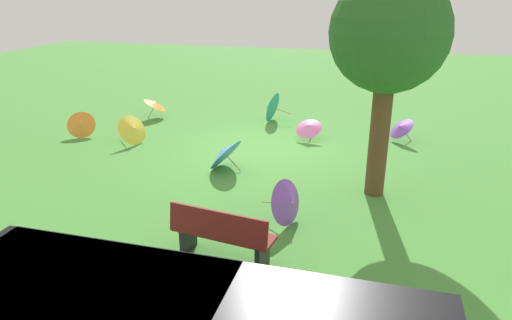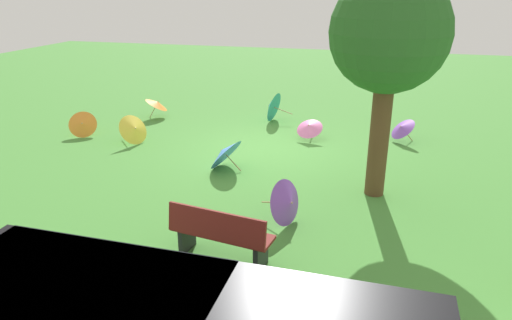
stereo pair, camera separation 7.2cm
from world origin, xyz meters
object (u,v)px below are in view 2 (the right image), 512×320
parasol_pink_0 (309,127)px  parasol_orange_1 (157,103)px  park_bench (220,234)px  parasol_purple_0 (288,203)px  parasol_blue_1 (224,152)px  parasol_yellow_0 (134,129)px  parasol_orange_3 (82,124)px  parasol_purple_1 (402,128)px  parasol_teal_0 (271,106)px  shade_tree (389,36)px

parasol_pink_0 → parasol_orange_1: 5.14m
park_bench → parasol_purple_0: park_bench is taller
park_bench → parasol_blue_1: park_bench is taller
park_bench → parasol_pink_0: park_bench is taller
parasol_purple_0 → parasol_orange_1: 7.99m
parasol_yellow_0 → parasol_orange_3: 1.71m
parasol_pink_0 → parasol_blue_1: (1.56, 2.61, 0.03)m
parasol_purple_1 → parasol_teal_0: bearing=-16.1°
parasol_pink_0 → parasol_purple_1: parasol_purple_1 is taller
parasol_orange_3 → parasol_pink_0: bearing=-168.5°
parasol_purple_1 → park_bench: bearing=67.1°
parasol_pink_0 → parasol_purple_1: 2.47m
shade_tree → parasol_purple_1: bearing=-99.7°
parasol_blue_1 → parasol_orange_3: (4.61, -1.35, -0.05)m
shade_tree → parasol_orange_3: shade_tree is taller
parasol_teal_0 → parasol_orange_3: (4.75, 2.86, -0.11)m
parasol_yellow_0 → parasol_purple_1: (-6.89, -1.92, 0.01)m
parasol_purple_0 → parasol_purple_1: parasol_purple_0 is taller
parasol_orange_1 → parasol_teal_0: (-3.61, -0.52, 0.01)m
park_bench → parasol_orange_3: 7.61m
park_bench → parasol_orange_3: size_ratio=1.80×
park_bench → shade_tree: 4.67m
shade_tree → parasol_blue_1: 4.36m
parasol_purple_1 → parasol_teal_0: parasol_teal_0 is taller
parasol_blue_1 → parasol_teal_0: (-0.14, -4.20, 0.06)m
parasol_yellow_0 → parasol_teal_0: size_ratio=0.99×
parasol_purple_1 → parasol_teal_0: (3.85, -1.11, 0.07)m
parasol_pink_0 → parasol_purple_0: parasol_purple_0 is taller
park_bench → parasol_teal_0: bearing=-82.6°
parasol_pink_0 → park_bench: bearing=86.3°
parasol_purple_0 → parasol_blue_1: (1.93, -2.21, -0.02)m
park_bench → parasol_orange_3: park_bench is taller
parasol_blue_1 → parasol_orange_1: bearing=-46.7°
park_bench → parasol_pink_0: (-0.41, -6.23, -0.09)m
parasol_purple_0 → park_bench: bearing=61.3°
parasol_yellow_0 → parasol_teal_0: 4.30m
parasol_orange_1 → parasol_orange_3: bearing=63.9°
parasol_blue_1 → parasol_teal_0: size_ratio=1.10×
park_bench → parasol_blue_1: size_ratio=1.56×
parasol_teal_0 → parasol_pink_0: bearing=131.8°
parasol_pink_0 → shade_tree: bearing=120.4°
parasol_pink_0 → parasol_purple_0: 4.83m
parasol_orange_1 → parasol_orange_3: 2.60m
park_bench → parasol_pink_0: 6.24m
parasol_orange_1 → shade_tree: bearing=148.7°
parasol_pink_0 → parasol_blue_1: 3.04m
parasol_yellow_0 → parasol_orange_3: size_ratio=1.05×
parasol_yellow_0 → parasol_orange_1: (0.56, -2.51, 0.06)m
parasol_yellow_0 → parasol_teal_0: (-3.04, -3.04, 0.07)m
parasol_purple_0 → parasol_orange_3: (6.54, -3.56, -0.07)m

